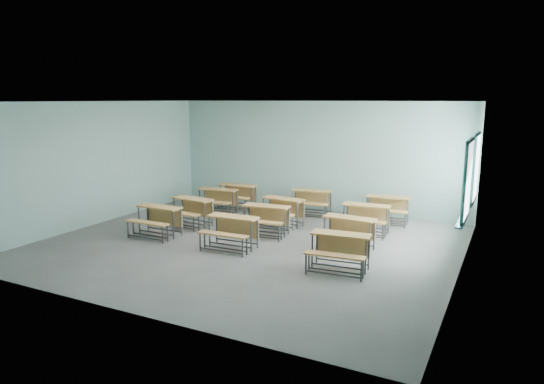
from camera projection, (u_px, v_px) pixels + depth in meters
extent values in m
cube|color=slate|center=(249.00, 244.00, 11.07)|extent=(9.00, 8.00, 0.02)
cube|color=white|center=(248.00, 101.00, 10.46)|extent=(9.00, 8.00, 0.02)
cube|color=#9AC0B9|center=(315.00, 156.00, 14.28)|extent=(9.00, 0.02, 3.20)
cube|color=#9AC0B9|center=(117.00, 212.00, 7.25)|extent=(9.00, 0.02, 3.20)
cube|color=#9AC0B9|center=(99.00, 163.00, 12.76)|extent=(0.02, 8.00, 3.20)
cube|color=#9AC0B9|center=(465.00, 192.00, 8.78)|extent=(0.02, 8.00, 3.20)
cube|color=#1B4C49|center=(473.00, 200.00, 11.38)|extent=(0.06, 1.20, 0.06)
cube|color=#1B4C49|center=(478.00, 134.00, 11.08)|extent=(0.06, 1.20, 0.06)
cube|color=#1B4C49|center=(473.00, 170.00, 10.73)|extent=(0.06, 0.06, 1.60)
cube|color=#1B4C49|center=(477.00, 164.00, 11.73)|extent=(0.06, 0.06, 1.60)
cube|color=#1B4C49|center=(476.00, 167.00, 11.23)|extent=(0.04, 0.04, 1.48)
cube|color=#1B4C49|center=(476.00, 167.00, 11.23)|extent=(0.04, 1.08, 0.04)
cube|color=#1B4C49|center=(471.00, 202.00, 11.40)|extent=(0.14, 1.28, 0.04)
cube|color=white|center=(477.00, 167.00, 11.22)|extent=(0.01, 1.08, 1.48)
cube|color=#1B4C49|center=(464.00, 218.00, 9.62)|extent=(0.06, 1.20, 0.06)
cube|color=#1B4C49|center=(470.00, 141.00, 9.33)|extent=(0.06, 1.20, 0.06)
cube|color=#1B4C49|center=(464.00, 184.00, 8.98)|extent=(0.06, 0.06, 1.60)
cube|color=#1B4C49|center=(470.00, 176.00, 9.98)|extent=(0.06, 0.06, 1.60)
cube|color=#1B4C49|center=(467.00, 180.00, 9.48)|extent=(0.04, 0.04, 1.48)
cube|color=#1B4C49|center=(467.00, 180.00, 9.48)|extent=(0.04, 1.08, 0.04)
cube|color=#1B4C49|center=(462.00, 221.00, 9.65)|extent=(0.14, 1.28, 0.04)
cube|color=white|center=(469.00, 180.00, 9.46)|extent=(0.01, 1.08, 1.48)
cube|color=#B07C3F|center=(159.00, 207.00, 11.67)|extent=(1.15, 0.39, 0.04)
cube|color=#B07C3F|center=(165.00, 217.00, 11.88)|extent=(1.08, 0.03, 0.39)
cylinder|color=#3D4042|center=(139.00, 220.00, 11.84)|extent=(0.03, 0.03, 0.68)
cylinder|color=#3D4042|center=(173.00, 225.00, 11.37)|extent=(0.03, 0.03, 0.68)
cylinder|color=#3D4042|center=(148.00, 218.00, 12.11)|extent=(0.03, 0.03, 0.68)
cylinder|color=#3D4042|center=(181.00, 222.00, 11.64)|extent=(0.03, 0.03, 0.68)
cube|color=#3D4042|center=(156.00, 233.00, 11.65)|extent=(1.05, 0.04, 0.03)
cube|color=#3D4042|center=(165.00, 230.00, 11.92)|extent=(1.05, 0.04, 0.03)
cube|color=#B07C3F|center=(147.00, 223.00, 11.33)|extent=(1.14, 0.25, 0.03)
cylinder|color=#3D4042|center=(128.00, 230.00, 11.53)|extent=(0.03, 0.03, 0.39)
cylinder|color=#3D4042|center=(162.00, 235.00, 11.05)|extent=(0.03, 0.03, 0.39)
cylinder|color=#3D4042|center=(133.00, 228.00, 11.68)|extent=(0.03, 0.03, 0.39)
cylinder|color=#3D4042|center=(167.00, 233.00, 11.21)|extent=(0.03, 0.03, 0.39)
cube|color=#3D4042|center=(145.00, 237.00, 11.31)|extent=(1.05, 0.04, 0.03)
cube|color=#3D4042|center=(150.00, 235.00, 11.47)|extent=(1.05, 0.04, 0.03)
cube|color=#B07C3F|center=(233.00, 217.00, 10.70)|extent=(1.16, 0.43, 0.04)
cube|color=#B07C3F|center=(237.00, 228.00, 10.91)|extent=(1.08, 0.06, 0.39)
cylinder|color=#3D4042|center=(210.00, 232.00, 10.84)|extent=(0.04, 0.04, 0.68)
cylinder|color=#3D4042|center=(251.00, 237.00, 10.42)|extent=(0.04, 0.04, 0.68)
cylinder|color=#3D4042|center=(217.00, 228.00, 11.12)|extent=(0.04, 0.04, 0.68)
cylinder|color=#3D4042|center=(257.00, 233.00, 10.69)|extent=(0.04, 0.04, 0.68)
cube|color=#3D4042|center=(230.00, 245.00, 10.68)|extent=(1.05, 0.07, 0.03)
cube|color=#3D4042|center=(237.00, 241.00, 10.95)|extent=(1.05, 0.07, 0.03)
cube|color=#B07C3F|center=(223.00, 234.00, 10.34)|extent=(1.15, 0.28, 0.03)
cylinder|color=#3D4042|center=(200.00, 242.00, 10.52)|extent=(0.04, 0.04, 0.39)
cylinder|color=#3D4042|center=(243.00, 248.00, 10.09)|extent=(0.04, 0.04, 0.39)
cylinder|color=#3D4042|center=(205.00, 240.00, 10.68)|extent=(0.04, 0.04, 0.39)
cylinder|color=#3D4042|center=(247.00, 246.00, 10.25)|extent=(0.04, 0.04, 0.39)
cube|color=#3D4042|center=(221.00, 251.00, 10.33)|extent=(1.05, 0.07, 0.03)
cube|color=#3D4042|center=(225.00, 248.00, 10.49)|extent=(1.05, 0.07, 0.03)
cube|color=#B07C3F|center=(341.00, 234.00, 9.33)|extent=(1.17, 0.48, 0.04)
cube|color=#B07C3F|center=(343.00, 246.00, 9.54)|extent=(1.08, 0.11, 0.39)
cylinder|color=#3D4042|center=(312.00, 251.00, 9.44)|extent=(0.04, 0.04, 0.68)
cylinder|color=#3D4042|center=(366.00, 258.00, 9.07)|extent=(0.04, 0.04, 0.68)
cylinder|color=#3D4042|center=(317.00, 247.00, 9.72)|extent=(0.04, 0.04, 0.68)
cylinder|color=#3D4042|center=(369.00, 253.00, 9.34)|extent=(0.04, 0.04, 0.68)
cube|color=#3D4042|center=(338.00, 266.00, 9.30)|extent=(1.04, 0.12, 0.03)
cube|color=#3D4042|center=(342.00, 262.00, 9.58)|extent=(1.04, 0.12, 0.03)
cube|color=#B07C3F|center=(335.00, 255.00, 8.96)|extent=(1.16, 0.34, 0.03)
cylinder|color=#3D4042|center=(306.00, 264.00, 9.11)|extent=(0.04, 0.04, 0.39)
cylinder|color=#3D4042|center=(361.00, 272.00, 8.73)|extent=(0.04, 0.04, 0.39)
cylinder|color=#3D4042|center=(309.00, 261.00, 9.28)|extent=(0.04, 0.04, 0.39)
cylinder|color=#3D4042|center=(363.00, 268.00, 8.90)|extent=(0.04, 0.04, 0.39)
cube|color=#3D4042|center=(333.00, 274.00, 8.94)|extent=(1.04, 0.12, 0.03)
cube|color=#3D4042|center=(335.00, 271.00, 9.11)|extent=(1.04, 0.12, 0.03)
cube|color=#B07C3F|center=(193.00, 199.00, 12.62)|extent=(1.18, 0.51, 0.04)
cube|color=#B07C3F|center=(197.00, 208.00, 12.82)|extent=(1.08, 0.14, 0.39)
cylinder|color=#3D4042|center=(174.00, 211.00, 12.85)|extent=(0.04, 0.04, 0.68)
cylinder|color=#3D4042|center=(204.00, 216.00, 12.28)|extent=(0.04, 0.04, 0.68)
cylinder|color=#3D4042|center=(182.00, 209.00, 13.10)|extent=(0.04, 0.04, 0.68)
cylinder|color=#3D4042|center=(212.00, 214.00, 12.53)|extent=(0.04, 0.04, 0.68)
cube|color=#3D4042|center=(189.00, 222.00, 12.61)|extent=(1.04, 0.15, 0.03)
cube|color=#3D4042|center=(197.00, 220.00, 12.86)|extent=(1.04, 0.15, 0.03)
cube|color=#B07C3F|center=(181.00, 213.00, 12.30)|extent=(1.16, 0.37, 0.03)
cylinder|color=#3D4042|center=(164.00, 219.00, 12.55)|extent=(0.04, 0.04, 0.39)
cylinder|color=#3D4042|center=(194.00, 225.00, 11.99)|extent=(0.04, 0.04, 0.39)
cylinder|color=#3D4042|center=(169.00, 218.00, 12.70)|extent=(0.04, 0.04, 0.39)
cylinder|color=#3D4042|center=(199.00, 223.00, 12.13)|extent=(0.04, 0.04, 0.39)
cube|color=#3D4042|center=(179.00, 226.00, 12.29)|extent=(1.04, 0.15, 0.03)
cube|color=#3D4042|center=(184.00, 225.00, 12.44)|extent=(1.04, 0.15, 0.03)
cube|color=#B07C3F|center=(266.00, 206.00, 11.77)|extent=(1.17, 0.50, 0.04)
cube|color=#B07C3F|center=(269.00, 216.00, 11.98)|extent=(1.08, 0.13, 0.39)
cylinder|color=#3D4042|center=(244.00, 220.00, 11.88)|extent=(0.04, 0.04, 0.68)
cylinder|color=#3D4042|center=(284.00, 224.00, 11.51)|extent=(0.04, 0.04, 0.68)
cylinder|color=#3D4042|center=(249.00, 217.00, 12.16)|extent=(0.04, 0.04, 0.68)
cylinder|color=#3D4042|center=(289.00, 221.00, 11.79)|extent=(0.04, 0.04, 0.68)
cube|color=#3D4042|center=(264.00, 232.00, 11.74)|extent=(1.04, 0.14, 0.03)
cube|color=#3D4042|center=(269.00, 228.00, 12.02)|extent=(1.04, 0.14, 0.03)
cube|color=#B07C3F|center=(259.00, 222.00, 11.40)|extent=(1.16, 0.35, 0.03)
cylinder|color=#3D4042|center=(238.00, 229.00, 11.54)|extent=(0.04, 0.04, 0.39)
cylinder|color=#3D4042|center=(279.00, 234.00, 11.18)|extent=(0.04, 0.04, 0.39)
cylinder|color=#3D4042|center=(241.00, 228.00, 11.71)|extent=(0.04, 0.04, 0.39)
cylinder|color=#3D4042|center=(281.00, 232.00, 11.34)|extent=(0.04, 0.04, 0.39)
cube|color=#3D4042|center=(258.00, 237.00, 11.38)|extent=(1.04, 0.14, 0.03)
cube|color=#3D4042|center=(261.00, 235.00, 11.55)|extent=(1.04, 0.14, 0.03)
cube|color=#B07C3F|center=(349.00, 218.00, 10.59)|extent=(1.16, 0.43, 0.04)
cube|color=#B07C3F|center=(352.00, 229.00, 10.80)|extent=(1.08, 0.07, 0.39)
cylinder|color=#3D4042|center=(324.00, 232.00, 10.78)|extent=(0.04, 0.04, 0.68)
cylinder|color=#3D4042|center=(370.00, 239.00, 10.28)|extent=(0.04, 0.04, 0.68)
cylinder|color=#3D4042|center=(330.00, 229.00, 11.04)|extent=(0.04, 0.04, 0.68)
cylinder|color=#3D4042|center=(374.00, 235.00, 10.54)|extent=(0.04, 0.04, 0.68)
cube|color=#3D4042|center=(346.00, 246.00, 10.58)|extent=(1.05, 0.08, 0.03)
cube|color=#3D4042|center=(351.00, 243.00, 10.84)|extent=(1.05, 0.08, 0.03)
cube|color=#B07C3F|center=(341.00, 236.00, 10.26)|extent=(1.15, 0.29, 0.03)
cylinder|color=#3D4042|center=(317.00, 243.00, 10.47)|extent=(0.04, 0.04, 0.39)
cylinder|color=#3D4042|center=(363.00, 250.00, 9.97)|extent=(0.04, 0.04, 0.39)
cylinder|color=#3D4042|center=(320.00, 241.00, 10.63)|extent=(0.04, 0.04, 0.39)
cylinder|color=#3D4042|center=(366.00, 248.00, 10.12)|extent=(0.04, 0.04, 0.39)
cube|color=#3D4042|center=(339.00, 252.00, 10.24)|extent=(1.05, 0.08, 0.03)
cube|color=#3D4042|center=(343.00, 250.00, 10.40)|extent=(1.05, 0.08, 0.03)
cube|color=#B07C3F|center=(218.00, 189.00, 13.95)|extent=(1.18, 0.53, 0.04)
cube|color=#B07C3F|center=(221.00, 198.00, 14.17)|extent=(1.08, 0.16, 0.39)
cylinder|color=#3D4042|center=(200.00, 201.00, 14.04)|extent=(0.04, 0.04, 0.68)
cylinder|color=#3D4042|center=(233.00, 204.00, 13.71)|extent=(0.04, 0.04, 0.68)
cylinder|color=#3D4042|center=(205.00, 199.00, 14.33)|extent=(0.04, 0.04, 0.68)
cylinder|color=#3D4042|center=(237.00, 202.00, 13.99)|extent=(0.04, 0.04, 0.68)
cube|color=#3D4042|center=(216.00, 211.00, 13.92)|extent=(1.04, 0.17, 0.03)
cube|color=#3D4042|center=(221.00, 208.00, 14.20)|extent=(1.04, 0.17, 0.03)
cube|color=#B07C3F|center=(211.00, 202.00, 13.58)|extent=(1.16, 0.39, 0.03)
cylinder|color=#3D4042|center=(193.00, 209.00, 13.70)|extent=(0.04, 0.04, 0.39)
cylinder|color=#3D4042|center=(227.00, 212.00, 13.37)|extent=(0.04, 0.04, 0.39)
cylinder|color=#3D4042|center=(196.00, 208.00, 13.87)|extent=(0.04, 0.04, 0.39)
cylinder|color=#3D4042|center=(230.00, 210.00, 13.54)|extent=(0.04, 0.04, 0.39)
cube|color=#3D4042|center=(210.00, 214.00, 13.56)|extent=(1.04, 0.17, 0.03)
cube|color=#3D4042|center=(213.00, 213.00, 13.73)|extent=(1.04, 0.17, 0.03)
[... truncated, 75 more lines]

